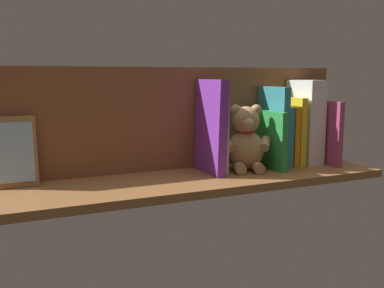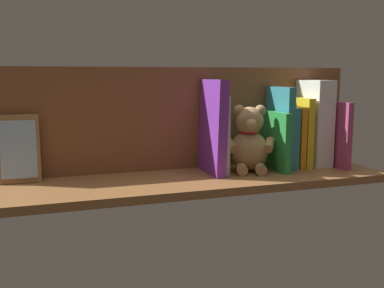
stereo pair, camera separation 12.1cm
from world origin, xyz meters
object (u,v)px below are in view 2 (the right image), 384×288
object	(u,v)px
dictionary_thick_white	(314,123)
picture_frame_leaning	(19,149)
book_0	(334,134)
teddy_bear	(249,142)

from	to	relation	value
dictionary_thick_white	picture_frame_leaning	world-z (taller)	dictionary_thick_white
book_0	picture_frame_leaning	distance (cm)	93.96
dictionary_thick_white	teddy_bear	bearing A→B (deg)	6.03
book_0	teddy_bear	world-z (taller)	teddy_bear
dictionary_thick_white	book_0	bearing A→B (deg)	178.51
book_0	picture_frame_leaning	xyz separation A→B (cm)	(93.86, -4.39, -0.57)
book_0	picture_frame_leaning	world-z (taller)	book_0
dictionary_thick_white	picture_frame_leaning	xyz separation A→B (cm)	(86.67, -4.20, -4.35)
teddy_bear	picture_frame_leaning	distance (cm)	63.56
book_0	dictionary_thick_white	bearing A→B (deg)	-1.49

